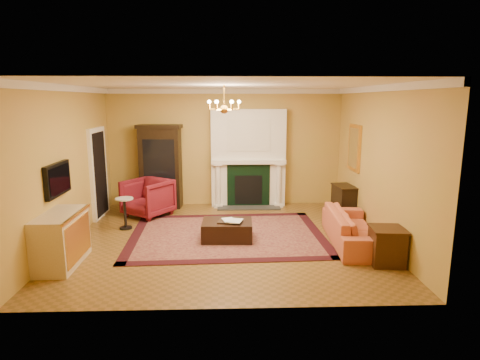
{
  "coord_description": "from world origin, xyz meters",
  "views": [
    {
      "loc": [
        0.03,
        -7.64,
        2.73
      ],
      "look_at": [
        0.31,
        0.3,
        1.13
      ],
      "focal_mm": 30.0,
      "sensor_mm": 36.0,
      "label": 1
    }
  ],
  "objects_px": {
    "china_cabinet": "(161,168)",
    "coral_sofa": "(354,223)",
    "wingback_armchair": "(148,196)",
    "console_table": "(344,202)",
    "end_table": "(387,247)",
    "pedestal_table": "(125,211)",
    "commode": "(61,239)",
    "leather_ottoman": "(227,230)"
  },
  "relations": [
    {
      "from": "coral_sofa",
      "to": "leather_ottoman",
      "type": "relative_size",
      "value": 2.2
    },
    {
      "from": "wingback_armchair",
      "to": "console_table",
      "type": "relative_size",
      "value": 1.31
    },
    {
      "from": "china_cabinet",
      "to": "pedestal_table",
      "type": "xyz_separation_m",
      "value": [
        -0.5,
        -1.79,
        -0.62
      ]
    },
    {
      "from": "china_cabinet",
      "to": "wingback_armchair",
      "type": "bearing_deg",
      "value": -100.17
    },
    {
      "from": "end_table",
      "to": "leather_ottoman",
      "type": "xyz_separation_m",
      "value": [
        -2.68,
        1.3,
        -0.1
      ]
    },
    {
      "from": "leather_ottoman",
      "to": "console_table",
      "type": "bearing_deg",
      "value": 29.48
    },
    {
      "from": "leather_ottoman",
      "to": "coral_sofa",
      "type": "bearing_deg",
      "value": -5.18
    },
    {
      "from": "pedestal_table",
      "to": "end_table",
      "type": "distance_m",
      "value": 5.28
    },
    {
      "from": "console_table",
      "to": "coral_sofa",
      "type": "bearing_deg",
      "value": -106.32
    },
    {
      "from": "coral_sofa",
      "to": "console_table",
      "type": "xyz_separation_m",
      "value": [
        0.32,
        1.73,
        -0.05
      ]
    },
    {
      "from": "china_cabinet",
      "to": "pedestal_table",
      "type": "bearing_deg",
      "value": -102.02
    },
    {
      "from": "wingback_armchair",
      "to": "leather_ottoman",
      "type": "distance_m",
      "value": 2.57
    },
    {
      "from": "console_table",
      "to": "china_cabinet",
      "type": "bearing_deg",
      "value": 159.8
    },
    {
      "from": "wingback_armchair",
      "to": "console_table",
      "type": "bearing_deg",
      "value": 31.25
    },
    {
      "from": "china_cabinet",
      "to": "end_table",
      "type": "bearing_deg",
      "value": -37.75
    },
    {
      "from": "china_cabinet",
      "to": "coral_sofa",
      "type": "relative_size",
      "value": 0.95
    },
    {
      "from": "wingback_armchair",
      "to": "coral_sofa",
      "type": "xyz_separation_m",
      "value": [
        4.3,
        -2.04,
        -0.07
      ]
    },
    {
      "from": "coral_sofa",
      "to": "console_table",
      "type": "height_order",
      "value": "coral_sofa"
    },
    {
      "from": "wingback_armchair",
      "to": "end_table",
      "type": "height_order",
      "value": "wingback_armchair"
    },
    {
      "from": "commode",
      "to": "coral_sofa",
      "type": "relative_size",
      "value": 0.56
    },
    {
      "from": "end_table",
      "to": "console_table",
      "type": "distance_m",
      "value": 2.73
    },
    {
      "from": "commode",
      "to": "end_table",
      "type": "bearing_deg",
      "value": -2.03
    },
    {
      "from": "wingback_armchair",
      "to": "leather_ottoman",
      "type": "bearing_deg",
      "value": -7.65
    },
    {
      "from": "coral_sofa",
      "to": "end_table",
      "type": "bearing_deg",
      "value": -161.45
    },
    {
      "from": "wingback_armchair",
      "to": "coral_sofa",
      "type": "relative_size",
      "value": 0.46
    },
    {
      "from": "china_cabinet",
      "to": "console_table",
      "type": "height_order",
      "value": "china_cabinet"
    },
    {
      "from": "wingback_armchair",
      "to": "coral_sofa",
      "type": "bearing_deg",
      "value": 9.71
    },
    {
      "from": "china_cabinet",
      "to": "pedestal_table",
      "type": "height_order",
      "value": "china_cabinet"
    },
    {
      "from": "china_cabinet",
      "to": "pedestal_table",
      "type": "relative_size",
      "value": 2.99
    },
    {
      "from": "wingback_armchair",
      "to": "console_table",
      "type": "height_order",
      "value": "wingback_armchair"
    },
    {
      "from": "pedestal_table",
      "to": "china_cabinet",
      "type": "bearing_deg",
      "value": 74.28
    },
    {
      "from": "end_table",
      "to": "console_table",
      "type": "bearing_deg",
      "value": 88.74
    },
    {
      "from": "pedestal_table",
      "to": "coral_sofa",
      "type": "xyz_separation_m",
      "value": [
        4.61,
        -1.06,
        0.02
      ]
    },
    {
      "from": "wingback_armchair",
      "to": "end_table",
      "type": "bearing_deg",
      "value": 1.41
    },
    {
      "from": "pedestal_table",
      "to": "end_table",
      "type": "bearing_deg",
      "value": -22.96
    },
    {
      "from": "console_table",
      "to": "leather_ottoman",
      "type": "xyz_separation_m",
      "value": [
        -2.74,
        -1.43,
        -0.17
      ]
    },
    {
      "from": "commode",
      "to": "pedestal_table",
      "type": "bearing_deg",
      "value": 72.45
    },
    {
      "from": "coral_sofa",
      "to": "end_table",
      "type": "xyz_separation_m",
      "value": [
        0.26,
        -1.0,
        -0.12
      ]
    },
    {
      "from": "commode",
      "to": "end_table",
      "type": "relative_size",
      "value": 1.99
    },
    {
      "from": "coral_sofa",
      "to": "leather_ottoman",
      "type": "distance_m",
      "value": 2.45
    },
    {
      "from": "leather_ottoman",
      "to": "commode",
      "type": "bearing_deg",
      "value": -155.76
    },
    {
      "from": "china_cabinet",
      "to": "wingback_armchair",
      "type": "distance_m",
      "value": 0.99
    }
  ]
}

